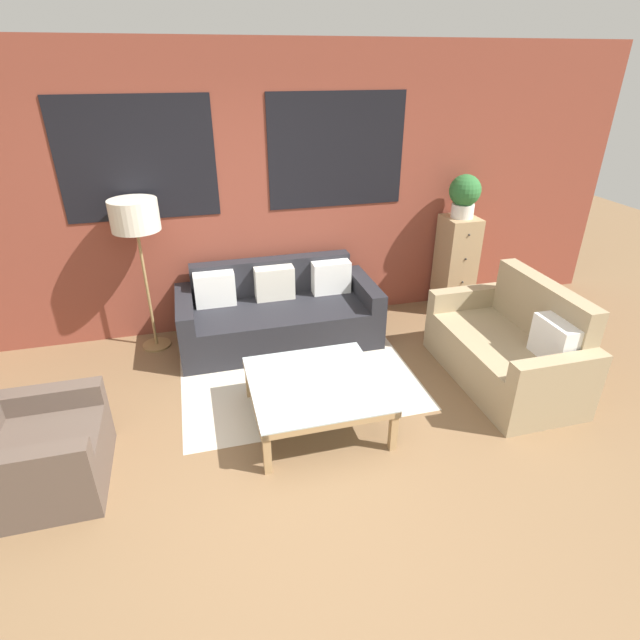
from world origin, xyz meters
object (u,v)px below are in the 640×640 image
coffee_table (316,387)px  potted_plant (465,194)px  settee_vintage (509,349)px  couch_dark (278,314)px  floor_lamp (135,221)px  armchair_corner (34,454)px  drawer_cabinet (455,264)px

coffee_table → potted_plant: 2.81m
settee_vintage → potted_plant: (0.23, 1.48, 1.03)m
settee_vintage → couch_dark: bearing=145.6°
coffee_table → floor_lamp: bearing=129.0°
coffee_table → couch_dark: bearing=91.5°
settee_vintage → floor_lamp: floor_lamp is taller
armchair_corner → floor_lamp: 2.17m
settee_vintage → coffee_table: (-1.82, -0.13, 0.01)m
couch_dark → drawer_cabinet: size_ratio=1.83×
couch_dark → floor_lamp: (-1.24, 0.17, 1.03)m
coffee_table → floor_lamp: floor_lamp is taller
coffee_table → drawer_cabinet: size_ratio=0.93×
floor_lamp → potted_plant: (3.34, 0.04, 0.03)m
armchair_corner → floor_lamp: bearing=68.1°
couch_dark → armchair_corner: armchair_corner is taller
couch_dark → armchair_corner: size_ratio=2.37×
couch_dark → potted_plant: 2.35m
couch_dark → floor_lamp: bearing=172.1°
settee_vintage → potted_plant: potted_plant is taller
couch_dark → armchair_corner: bearing=-140.7°
couch_dark → potted_plant: size_ratio=4.36×
settee_vintage → armchair_corner: (-3.81, -0.33, -0.03)m
armchair_corner → couch_dark: bearing=39.3°
couch_dark → coffee_table: bearing=-88.5°
coffee_table → drawer_cabinet: (2.06, 1.61, 0.22)m
drawer_cabinet → potted_plant: 0.79m
floor_lamp → potted_plant: size_ratio=3.29×
floor_lamp → settee_vintage: bearing=-25.0°
potted_plant → drawer_cabinet: bearing=-90.0°
armchair_corner → settee_vintage: bearing=4.9°
couch_dark → potted_plant: bearing=5.7°
settee_vintage → coffee_table: size_ratio=1.46×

